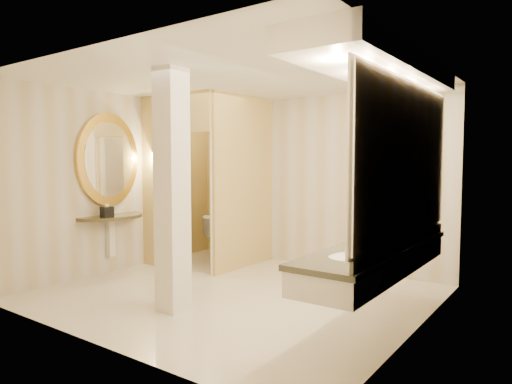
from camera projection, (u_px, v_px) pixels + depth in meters
floor at (234, 293)px, 5.79m from camera, size 4.50×4.50×0.00m
ceiling at (234, 78)px, 5.61m from camera, size 4.50×4.50×0.00m
wall_back at (311, 182)px, 7.32m from camera, size 4.50×0.02×2.70m
wall_front at (95, 198)px, 4.08m from camera, size 4.50×0.02×2.70m
wall_left at (119, 182)px, 7.01m from camera, size 0.02×4.00×2.70m
wall_right at (417, 196)px, 4.39m from camera, size 0.02×4.00×2.70m
toilet_closet at (216, 180)px, 7.14m from camera, size 1.50×1.55×2.70m
wall_sconce at (155, 158)px, 7.14m from camera, size 0.14×0.14×0.42m
vanity at (381, 167)px, 4.33m from camera, size 0.75×2.67×2.09m
console_shelf at (108, 183)px, 6.80m from camera, size 1.06×1.06×1.98m
pillar at (172, 191)px, 5.07m from camera, size 0.29×0.29×2.70m
tissue_box at (107, 212)px, 6.58m from camera, size 0.16×0.16×0.15m
toilet at (226, 237)px, 7.76m from camera, size 0.50×0.80×0.79m
soap_bottle_a at (372, 238)px, 4.42m from camera, size 0.07×0.07×0.13m
soap_bottle_b at (374, 238)px, 4.42m from camera, size 0.13×0.13×0.13m
soap_bottle_c at (365, 233)px, 4.45m from camera, size 0.10×0.10×0.21m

